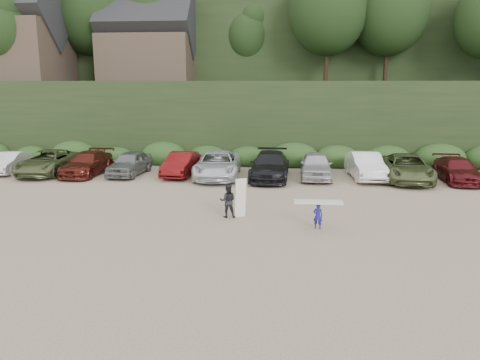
# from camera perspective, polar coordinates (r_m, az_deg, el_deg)

# --- Properties ---
(ground) EXTENTS (120.00, 120.00, 0.00)m
(ground) POSITION_cam_1_polar(r_m,az_deg,el_deg) (19.77, 4.34, -5.57)
(ground) COLOR tan
(ground) RESTS_ON ground
(hillside_backdrop) EXTENTS (90.00, 41.50, 28.00)m
(hillside_backdrop) POSITION_cam_1_polar(r_m,az_deg,el_deg) (55.05, 4.93, 17.33)
(hillside_backdrop) COLOR black
(hillside_backdrop) RESTS_ON ground
(parked_cars) EXTENTS (39.78, 6.06, 1.65)m
(parked_cars) POSITION_cam_1_polar(r_m,az_deg,el_deg) (29.41, 0.42, 1.81)
(parked_cars) COLOR silver
(parked_cars) RESTS_ON ground
(child_surfer) EXTENTS (1.96, 0.57, 1.17)m
(child_surfer) POSITION_cam_1_polar(r_m,az_deg,el_deg) (19.36, 9.50, -3.61)
(child_surfer) COLOR navy
(child_surfer) RESTS_ON ground
(adult_surfer) EXTENTS (1.23, 0.64, 1.77)m
(adult_surfer) POSITION_cam_1_polar(r_m,az_deg,el_deg) (20.73, -1.36, -2.52)
(adult_surfer) COLOR black
(adult_surfer) RESTS_ON ground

